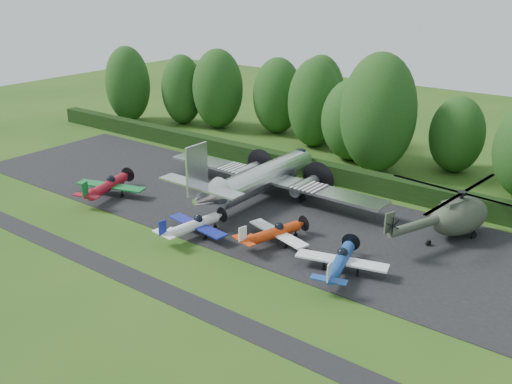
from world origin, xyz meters
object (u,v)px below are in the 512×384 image
Objects in this scene: transport_plane at (261,178)px; light_plane_blue at (340,261)px; light_plane_orange at (274,233)px; light_plane_red at (108,186)px; light_plane_white at (193,225)px; helicopter at (459,213)px.

light_plane_blue is (13.76, -8.74, -1.13)m from transport_plane.
light_plane_orange is (6.84, -7.51, -1.21)m from transport_plane.
light_plane_white is at bearing 9.70° from light_plane_red.
light_plane_white is 22.54m from helicopter.
light_plane_red reaches higher than light_plane_orange.
light_plane_blue reaches higher than light_plane_white.
transport_plane is at bearing 84.44° from light_plane_white.
transport_plane is 18.79m from helicopter.
light_plane_blue is at bearing -26.48° from light_plane_orange.
light_plane_red is at bearing 167.26° from light_plane_orange.
transport_plane is 15.45m from light_plane_red.
transport_plane is 3.69× the size of light_plane_orange.
light_plane_white is 13.39m from light_plane_blue.
light_plane_white is 0.46× the size of helicopter.
light_plane_orange is (19.52, 1.25, -0.14)m from light_plane_red.
light_plane_orange is 0.45× the size of helicopter.
transport_plane is 1.67× the size of helicopter.
transport_plane is 3.24× the size of light_plane_red.
light_plane_red is 19.56m from light_plane_orange.
helicopter is at bearing 37.50° from light_plane_red.
helicopter is at bearing 8.63° from transport_plane.
light_plane_white is 0.93× the size of light_plane_blue.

